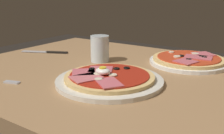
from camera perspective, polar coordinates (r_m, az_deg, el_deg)
dining_table at (r=0.91m, az=-0.22°, el=-9.18°), size 1.01×0.80×0.78m
pizza_foreground at (r=0.75m, az=-0.65°, el=-2.50°), size 0.30×0.30×0.05m
pizza_across_left at (r=0.98m, az=15.91°, el=1.37°), size 0.27×0.27×0.03m
water_glass_near at (r=0.97m, az=-2.59°, el=3.52°), size 0.07×0.07×0.09m
knife at (r=1.14m, az=-13.43°, el=3.10°), size 0.18×0.10×0.01m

